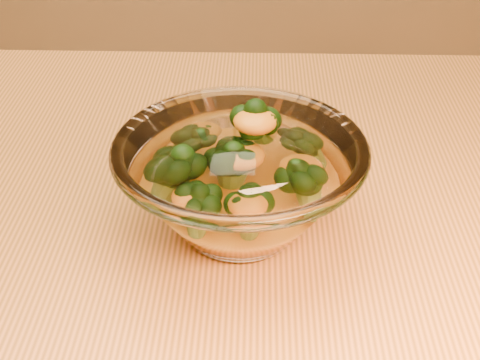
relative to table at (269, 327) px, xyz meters
The scene contains 4 objects.
table is the anchor object (origin of this frame).
glass_bowl 0.15m from the table, 144.34° to the left, with size 0.21×0.21×0.09m.
cheese_sauce 0.13m from the table, 144.34° to the left, with size 0.12×0.12×0.03m, color orange.
broccoli_heap 0.17m from the table, 147.53° to the left, with size 0.14×0.12×0.08m.
Camera 1 is at (-0.01, -0.44, 1.11)m, focal length 50.00 mm.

